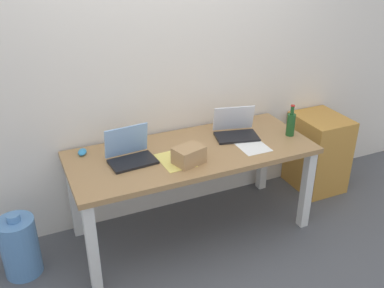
# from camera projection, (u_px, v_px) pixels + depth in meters

# --- Properties ---
(ground_plane) EXTENTS (8.00, 8.00, 0.00)m
(ground_plane) POSITION_uv_depth(u_px,v_px,m) (192.00, 229.00, 3.52)
(ground_plane) COLOR #515459
(back_wall) EXTENTS (5.20, 0.08, 2.60)m
(back_wall) POSITION_uv_depth(u_px,v_px,m) (169.00, 58.00, 3.30)
(back_wall) COLOR silver
(back_wall) RESTS_ON ground
(desk) EXTENTS (1.82, 0.75, 0.72)m
(desk) POSITION_uv_depth(u_px,v_px,m) (192.00, 161.00, 3.24)
(desk) COLOR #A37A4C
(desk) RESTS_ON ground
(laptop_left) EXTENTS (0.33, 0.25, 0.24)m
(laptop_left) POSITION_uv_depth(u_px,v_px,m) (130.00, 154.00, 3.03)
(laptop_left) COLOR black
(laptop_left) RESTS_ON desk
(laptop_right) EXTENTS (0.37, 0.31, 0.22)m
(laptop_right) POSITION_uv_depth(u_px,v_px,m) (236.00, 130.00, 3.40)
(laptop_right) COLOR black
(laptop_right) RESTS_ON desk
(beer_bottle) EXTENTS (0.07, 0.07, 0.25)m
(beer_bottle) POSITION_uv_depth(u_px,v_px,m) (291.00, 124.00, 3.39)
(beer_bottle) COLOR #1E5123
(beer_bottle) RESTS_ON desk
(computer_mouse) EXTENTS (0.09, 0.11, 0.03)m
(computer_mouse) POSITION_uv_depth(u_px,v_px,m) (82.00, 152.00, 3.13)
(computer_mouse) COLOR #338CC6
(computer_mouse) RESTS_ON desk
(cardboard_box) EXTENTS (0.24, 0.20, 0.12)m
(cardboard_box) POSITION_uv_depth(u_px,v_px,m) (189.00, 155.00, 3.00)
(cardboard_box) COLOR tan
(cardboard_box) RESTS_ON desk
(paper_yellow_folder) EXTENTS (0.22, 0.31, 0.00)m
(paper_yellow_folder) POSITION_uv_depth(u_px,v_px,m) (175.00, 160.00, 3.05)
(paper_yellow_folder) COLOR #F4E06B
(paper_yellow_folder) RESTS_ON desk
(paper_sheet_front_right) EXTENTS (0.21, 0.30, 0.00)m
(paper_sheet_front_right) POSITION_uv_depth(u_px,v_px,m) (251.00, 145.00, 3.27)
(paper_sheet_front_right) COLOR white
(paper_sheet_front_right) RESTS_ON desk
(water_cooler_jug) EXTENTS (0.26, 0.26, 0.49)m
(water_cooler_jug) POSITION_uv_depth(u_px,v_px,m) (20.00, 246.00, 2.99)
(water_cooler_jug) COLOR #598CC6
(water_cooler_jug) RESTS_ON ground
(filing_cabinet) EXTENTS (0.40, 0.48, 0.70)m
(filing_cabinet) POSITION_uv_depth(u_px,v_px,m) (318.00, 152.00, 3.97)
(filing_cabinet) COLOR #C68938
(filing_cabinet) RESTS_ON ground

